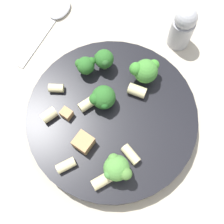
{
  "coord_description": "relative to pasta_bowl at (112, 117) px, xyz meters",
  "views": [
    {
      "loc": [
        -0.07,
        0.13,
        0.44
      ],
      "look_at": [
        0.0,
        0.0,
        0.04
      ],
      "focal_mm": 45.0,
      "sensor_mm": 36.0,
      "label": 1
    }
  ],
  "objects": [
    {
      "name": "rigatoni_0",
      "position": [
        -0.04,
        0.1,
        0.02
      ],
      "size": [
        0.03,
        0.03,
        0.02
      ],
      "primitive_type": "cylinder",
      "rotation": [
        1.57,
        0.0,
        2.62
      ],
      "color": "beige",
      "rests_on": "pasta_bowl"
    },
    {
      "name": "chicken_chunk_1",
      "position": [
        0.01,
        0.06,
        0.02
      ],
      "size": [
        0.03,
        0.03,
        0.02
      ],
      "primitive_type": "cube",
      "rotation": [
        0.0,
        0.0,
        3.07
      ],
      "color": "tan",
      "rests_on": "pasta_bowl"
    },
    {
      "name": "broccoli_floret_1",
      "position": [
        -0.01,
        -0.08,
        0.04
      ],
      "size": [
        0.04,
        0.04,
        0.04
      ],
      "color": "#93B766",
      "rests_on": "pasta_bowl"
    },
    {
      "name": "rigatoni_4",
      "position": [
        -0.02,
        -0.05,
        0.02
      ],
      "size": [
        0.03,
        0.02,
        0.02
      ],
      "primitive_type": "cylinder",
      "rotation": [
        1.57,
        0.0,
        1.72
      ],
      "color": "beige",
      "rests_on": "pasta_bowl"
    },
    {
      "name": "rigatoni_1",
      "position": [
        0.04,
        0.01,
        0.02
      ],
      "size": [
        0.02,
        0.03,
        0.02
      ],
      "primitive_type": "cylinder",
      "rotation": [
        1.57,
        0.0,
        2.72
      ],
      "color": "beige",
      "rests_on": "pasta_bowl"
    },
    {
      "name": "pasta_bowl",
      "position": [
        0.0,
        0.0,
        0.0
      ],
      "size": [
        0.27,
        0.27,
        0.03
      ],
      "color": "black",
      "rests_on": "ground_plane"
    },
    {
      "name": "pepper_shaker",
      "position": [
        -0.03,
        -0.19,
        0.02
      ],
      "size": [
        0.04,
        0.04,
        0.08
      ],
      "color": "#B2B2B7",
      "rests_on": "ground_plane"
    },
    {
      "name": "broccoli_floret_4",
      "position": [
        0.07,
        -0.04,
        0.03
      ],
      "size": [
        0.03,
        0.03,
        0.03
      ],
      "color": "#84AD60",
      "rests_on": "pasta_bowl"
    },
    {
      "name": "broccoli_floret_2",
      "position": [
        0.02,
        -0.01,
        0.03
      ],
      "size": [
        0.04,
        0.04,
        0.04
      ],
      "color": "#84AD60",
      "rests_on": "pasta_bowl"
    },
    {
      "name": "rigatoni_2",
      "position": [
        0.02,
        0.1,
        0.02
      ],
      "size": [
        0.03,
        0.03,
        0.01
      ],
      "primitive_type": "cylinder",
      "rotation": [
        1.57,
        0.0,
        2.58
      ],
      "color": "beige",
      "rests_on": "pasta_bowl"
    },
    {
      "name": "rigatoni_5",
      "position": [
        0.08,
        0.05,
        0.02
      ],
      "size": [
        0.02,
        0.03,
        0.02
      ],
      "primitive_type": "cylinder",
      "rotation": [
        1.57,
        0.0,
        2.76
      ],
      "color": "beige",
      "rests_on": "pasta_bowl"
    },
    {
      "name": "ground_plane",
      "position": [
        0.0,
        0.0,
        -0.02
      ],
      "size": [
        2.0,
        2.0,
        0.0
      ],
      "primitive_type": "plane",
      "color": "#BCB29E"
    },
    {
      "name": "broccoli_floret_0",
      "position": [
        -0.05,
        0.07,
        0.04
      ],
      "size": [
        0.04,
        0.04,
        0.04
      ],
      "color": "#84AD60",
      "rests_on": "pasta_bowl"
    },
    {
      "name": "spoon",
      "position": [
        0.2,
        -0.12,
        -0.01
      ],
      "size": [
        0.04,
        0.17,
        0.01
      ],
      "color": "silver",
      "rests_on": "ground_plane"
    },
    {
      "name": "broccoli_floret_3",
      "position": [
        0.05,
        -0.07,
        0.04
      ],
      "size": [
        0.03,
        0.03,
        0.04
      ],
      "color": "#9EC175",
      "rests_on": "pasta_bowl"
    },
    {
      "name": "rigatoni_3",
      "position": [
        0.1,
        0.01,
        0.02
      ],
      "size": [
        0.03,
        0.02,
        0.01
      ],
      "primitive_type": "cylinder",
      "rotation": [
        1.57,
        0.0,
        2.06
      ],
      "color": "beige",
      "rests_on": "pasta_bowl"
    },
    {
      "name": "rigatoni_6",
      "position": [
        -0.06,
        0.04,
        0.02
      ],
      "size": [
        0.03,
        0.02,
        0.01
      ],
      "primitive_type": "cylinder",
      "rotation": [
        1.57,
        0.0,
        1.21
      ],
      "color": "beige",
      "rests_on": "pasta_bowl"
    },
    {
      "name": "chicken_chunk_0",
      "position": [
        0.06,
        0.04,
        0.02
      ],
      "size": [
        0.02,
        0.02,
        0.01
      ],
      "primitive_type": "cube",
      "rotation": [
        0.0,
        0.0,
        3.07
      ],
      "color": "tan",
      "rests_on": "pasta_bowl"
    }
  ]
}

